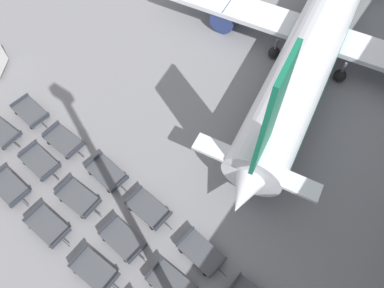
# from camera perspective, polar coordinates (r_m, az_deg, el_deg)

# --- Properties ---
(airplane) EXTENTS (30.92, 39.18, 13.24)m
(airplane) POSITION_cam_1_polar(r_m,az_deg,el_deg) (35.68, 19.50, 17.15)
(airplane) COLOR silver
(airplane) RESTS_ON ground_plane
(baggage_dolly_row_near_col_b) EXTENTS (3.77, 2.02, 0.92)m
(baggage_dolly_row_near_col_b) POSITION_cam_1_polar(r_m,az_deg,el_deg) (30.07, -26.05, -5.99)
(baggage_dolly_row_near_col_b) COLOR #424449
(baggage_dolly_row_near_col_b) RESTS_ON ground_plane
(baggage_dolly_row_near_col_c) EXTENTS (3.76, 1.95, 0.92)m
(baggage_dolly_row_near_col_c) POSITION_cam_1_polar(r_m,az_deg,el_deg) (27.80, -21.10, -11.61)
(baggage_dolly_row_near_col_c) COLOR #424449
(baggage_dolly_row_near_col_c) RESTS_ON ground_plane
(baggage_dolly_row_near_col_d) EXTENTS (3.73, 1.88, 0.92)m
(baggage_dolly_row_near_col_d) POSITION_cam_1_polar(r_m,az_deg,el_deg) (25.99, -14.59, -18.20)
(baggage_dolly_row_near_col_d) COLOR #424449
(baggage_dolly_row_near_col_d) RESTS_ON ground_plane
(baggage_dolly_row_mid_a_col_a) EXTENTS (3.74, 1.89, 0.92)m
(baggage_dolly_row_mid_a_col_a) POSITION_cam_1_polar(r_m,az_deg,el_deg) (32.87, -27.05, 1.54)
(baggage_dolly_row_mid_a_col_a) COLOR #424449
(baggage_dolly_row_mid_a_col_a) RESTS_ON ground_plane
(baggage_dolly_row_mid_a_col_b) EXTENTS (3.78, 2.04, 0.92)m
(baggage_dolly_row_mid_a_col_b) POSITION_cam_1_polar(r_m,az_deg,el_deg) (30.16, -22.11, -2.64)
(baggage_dolly_row_mid_a_col_b) COLOR #424449
(baggage_dolly_row_mid_a_col_b) RESTS_ON ground_plane
(baggage_dolly_row_mid_a_col_c) EXTENTS (3.73, 1.89, 0.92)m
(baggage_dolly_row_mid_a_col_c) POSITION_cam_1_polar(r_m,az_deg,el_deg) (27.90, -16.87, -7.94)
(baggage_dolly_row_mid_a_col_c) COLOR #424449
(baggage_dolly_row_mid_a_col_c) RESTS_ON ground_plane
(baggage_dolly_row_mid_a_col_d) EXTENTS (3.78, 2.04, 0.92)m
(baggage_dolly_row_mid_a_col_d) POSITION_cam_1_polar(r_m,az_deg,el_deg) (26.14, -10.47, -14.18)
(baggage_dolly_row_mid_a_col_d) COLOR #424449
(baggage_dolly_row_mid_a_col_d) RESTS_ON ground_plane
(baggage_dolly_row_mid_a_col_e) EXTENTS (3.75, 1.93, 0.92)m
(baggage_dolly_row_mid_a_col_e) POSITION_cam_1_polar(r_m,az_deg,el_deg) (25.12, -3.12, -20.54)
(baggage_dolly_row_mid_a_col_e) COLOR #424449
(baggage_dolly_row_mid_a_col_e) RESTS_ON ground_plane
(baggage_dolly_row_mid_b_col_a) EXTENTS (3.79, 2.10, 0.92)m
(baggage_dolly_row_mid_b_col_a) POSITION_cam_1_polar(r_m,az_deg,el_deg) (33.07, -23.37, 4.46)
(baggage_dolly_row_mid_b_col_a) COLOR #424449
(baggage_dolly_row_mid_b_col_a) RESTS_ON ground_plane
(baggage_dolly_row_mid_b_col_b) EXTENTS (3.75, 1.94, 0.92)m
(baggage_dolly_row_mid_b_col_b) POSITION_cam_1_polar(r_m,az_deg,el_deg) (30.49, -18.86, 0.37)
(baggage_dolly_row_mid_b_col_b) COLOR #424449
(baggage_dolly_row_mid_b_col_b) RESTS_ON ground_plane
(baggage_dolly_row_mid_b_col_c) EXTENTS (3.79, 2.10, 0.92)m
(baggage_dolly_row_mid_b_col_c) POSITION_cam_1_polar(r_m,az_deg,el_deg) (28.23, -12.80, -4.38)
(baggage_dolly_row_mid_b_col_c) COLOR #424449
(baggage_dolly_row_mid_b_col_c) RESTS_ON ground_plane
(baggage_dolly_row_mid_b_col_d) EXTENTS (3.77, 2.02, 0.92)m
(baggage_dolly_row_mid_b_col_d) POSITION_cam_1_polar(r_m,az_deg,el_deg) (26.60, -6.61, -9.81)
(baggage_dolly_row_mid_b_col_d) COLOR #424449
(baggage_dolly_row_mid_b_col_d) RESTS_ON ground_plane
(baggage_dolly_row_mid_b_col_e) EXTENTS (3.79, 2.13, 0.92)m
(baggage_dolly_row_mid_b_col_e) POSITION_cam_1_polar(r_m,az_deg,el_deg) (25.51, 1.43, -16.22)
(baggage_dolly_row_mid_b_col_e) COLOR #424449
(baggage_dolly_row_mid_b_col_e) RESTS_ON ground_plane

